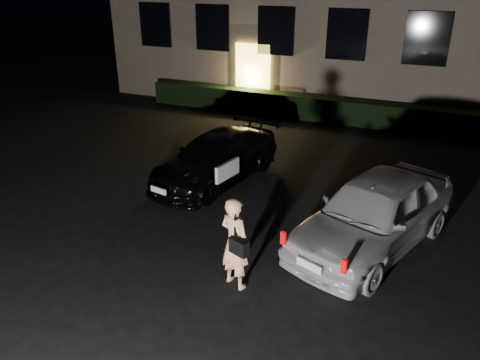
% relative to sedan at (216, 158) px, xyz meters
% --- Properties ---
extents(ground, '(80.00, 80.00, 0.00)m').
position_rel_sedan_xyz_m(ground, '(1.72, -4.14, -0.60)').
color(ground, black).
rests_on(ground, ground).
extents(hedge, '(15.00, 0.70, 0.85)m').
position_rel_sedan_xyz_m(hedge, '(1.72, 6.36, -0.18)').
color(hedge, black).
rests_on(hedge, ground).
extents(sedan, '(2.43, 4.40, 1.21)m').
position_rel_sedan_xyz_m(sedan, '(0.00, 0.00, 0.00)').
color(sedan, black).
rests_on(sedan, ground).
extents(hatch, '(3.12, 4.65, 1.47)m').
position_rel_sedan_xyz_m(hatch, '(4.26, -1.64, 0.13)').
color(hatch, silver).
rests_on(hatch, ground).
extents(man, '(0.72, 0.62, 1.69)m').
position_rel_sedan_xyz_m(man, '(2.30, -3.90, 0.25)').
color(man, '#FFB474').
rests_on(man, ground).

